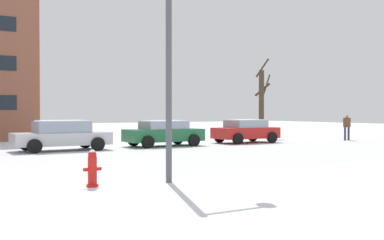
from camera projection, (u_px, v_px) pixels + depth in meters
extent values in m
cylinder|color=red|center=(92.00, 186.00, 11.27)|extent=(0.30, 0.30, 0.06)
cylinder|color=red|center=(92.00, 171.00, 11.26)|extent=(0.22, 0.22, 0.67)
sphere|color=red|center=(92.00, 155.00, 11.25)|extent=(0.21, 0.21, 0.21)
cylinder|color=red|center=(86.00, 170.00, 11.18)|extent=(0.12, 0.09, 0.09)
cylinder|color=red|center=(99.00, 169.00, 11.34)|extent=(0.12, 0.09, 0.09)
sphere|color=white|center=(92.00, 153.00, 11.25)|extent=(0.15, 0.15, 0.15)
cylinder|color=#4C4F54|center=(169.00, 72.00, 11.93)|extent=(0.16, 0.16, 5.74)
cube|color=silver|center=(62.00, 139.00, 21.72)|extent=(4.42, 1.89, 0.58)
cube|color=#8C99A8|center=(62.00, 127.00, 21.71)|extent=(2.44, 1.72, 0.52)
cube|color=white|center=(62.00, 121.00, 21.71)|extent=(2.22, 1.59, 0.06)
cylinder|color=black|center=(85.00, 142.00, 23.27)|extent=(0.64, 0.22, 0.64)
cylinder|color=black|center=(98.00, 144.00, 21.64)|extent=(0.64, 0.22, 0.64)
cylinder|color=black|center=(26.00, 144.00, 21.81)|extent=(0.64, 0.22, 0.64)
cylinder|color=black|center=(34.00, 146.00, 20.18)|extent=(0.64, 0.22, 0.64)
cube|color=#1E6038|center=(164.00, 135.00, 24.53)|extent=(4.13, 1.77, 0.64)
cube|color=#8C99A8|center=(164.00, 125.00, 24.53)|extent=(2.28, 1.62, 0.40)
cube|color=white|center=(164.00, 121.00, 24.52)|extent=(2.07, 1.49, 0.06)
cylinder|color=black|center=(178.00, 139.00, 25.99)|extent=(0.64, 0.22, 0.64)
cylinder|color=black|center=(194.00, 140.00, 24.46)|extent=(0.64, 0.22, 0.64)
cylinder|color=black|center=(134.00, 140.00, 24.62)|extent=(0.64, 0.22, 0.64)
cylinder|color=black|center=(148.00, 142.00, 23.09)|extent=(0.64, 0.22, 0.64)
cube|color=red|center=(246.00, 133.00, 27.27)|extent=(3.83, 1.83, 0.63)
cube|color=#8C99A8|center=(246.00, 124.00, 27.26)|extent=(2.11, 1.67, 0.42)
cube|color=white|center=(246.00, 120.00, 27.26)|extent=(1.92, 1.54, 0.06)
cylinder|color=black|center=(253.00, 136.00, 28.70)|extent=(0.64, 0.22, 0.64)
cylinder|color=black|center=(272.00, 137.00, 27.12)|extent=(0.64, 0.22, 0.64)
cylinder|color=black|center=(219.00, 137.00, 27.44)|extent=(0.64, 0.22, 0.64)
cylinder|color=black|center=(238.00, 139.00, 25.85)|extent=(0.64, 0.22, 0.64)
cylinder|color=#2D334C|center=(349.00, 134.00, 29.73)|extent=(0.14, 0.14, 0.85)
cylinder|color=#2D334C|center=(345.00, 134.00, 29.44)|extent=(0.14, 0.14, 0.85)
cube|color=#59331E|center=(347.00, 122.00, 29.57)|extent=(0.36, 0.45, 0.60)
sphere|color=tan|center=(347.00, 116.00, 29.57)|extent=(0.22, 0.22, 0.22)
cylinder|color=#423326|center=(261.00, 104.00, 32.52)|extent=(0.37, 0.37, 4.74)
cylinder|color=#423326|center=(267.00, 84.00, 32.64)|extent=(0.28, 0.94, 1.34)
cylinder|color=#423326|center=(262.00, 68.00, 32.90)|extent=(0.76, 0.81, 1.35)
cylinder|color=#423326|center=(263.00, 90.00, 32.99)|extent=(0.88, 0.94, 0.98)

